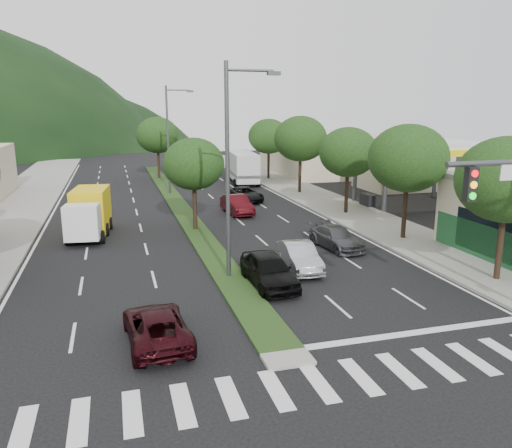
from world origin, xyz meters
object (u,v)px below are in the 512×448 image
object	(u,v)px
car_queue_d	(246,194)
motorhome	(242,167)
tree_r_b	(408,158)
streetlight_mid	(170,135)
streetlight_near	(232,161)
car_queue_c	(237,205)
tree_r_e	(269,136)
tree_r_d	(301,139)
tree_med_near	(194,164)
tree_med_far	(157,135)
sedan_silver	(299,257)
suv_maroon	(157,326)
car_queue_a	(269,270)
car_queue_b	(336,238)
box_truck	(90,214)
tree_r_c	(348,152)
tree_r_a	(507,180)

from	to	relation	value
car_queue_d	motorhome	size ratio (longest dim) A/B	0.51
tree_r_b	streetlight_mid	bearing A→B (deg)	119.32
streetlight_near	car_queue_c	distance (m)	15.63
tree_r_e	car_queue_c	world-z (taller)	tree_r_e
tree_r_d	tree_med_near	bearing A→B (deg)	-135.00
tree_r_b	tree_med_far	world-z (taller)	tree_r_b
streetlight_mid	motorhome	size ratio (longest dim) A/B	1.13
tree_med_near	sedan_silver	xyz separation A→B (m)	(3.69, -9.78, -3.74)
car_queue_c	car_queue_d	distance (m)	5.39
tree_r_e	suv_maroon	distance (m)	41.43
tree_r_e	sedan_silver	xyz separation A→B (m)	(-8.31, -31.78, -4.21)
car_queue_d	car_queue_a	bearing A→B (deg)	-109.77
tree_r_b	car_queue_b	size ratio (longest dim) A/B	1.60
car_queue_b	box_truck	xyz separation A→B (m)	(-13.87, 7.15, 0.75)
tree_r_d	car_queue_c	distance (m)	11.95
streetlight_mid	car_queue_d	size ratio (longest dim) A/B	2.22
tree_r_e	sedan_silver	bearing A→B (deg)	-104.65
streetlight_near	suv_maroon	size ratio (longest dim) A/B	2.28
streetlight_near	car_queue_b	size ratio (longest dim) A/B	2.31
tree_r_b	car_queue_b	xyz separation A→B (m)	(-4.81, -0.63, -4.41)
tree_r_d	car_queue_c	size ratio (longest dim) A/B	1.63
tree_r_e	car_queue_c	xyz separation A→B (m)	(-8.05, -17.62, -4.17)
tree_r_b	tree_med_far	distance (m)	34.18
tree_r_d	box_truck	distance (m)	22.25
suv_maroon	tree_r_e	bearing A→B (deg)	-116.45
tree_r_c	car_queue_c	xyz separation A→B (m)	(-8.05, 2.38, -4.02)
car_queue_c	tree_med_far	bearing A→B (deg)	96.23
tree_r_e	suv_maroon	xyz separation A→B (m)	(-15.93, -38.00, -4.28)
sedan_silver	car_queue_a	xyz separation A→B (m)	(-2.19, -1.85, 0.08)
car_queue_c	streetlight_near	bearing A→B (deg)	-108.74
sedan_silver	tree_r_b	bearing A→B (deg)	28.98
tree_r_a	car_queue_b	size ratio (longest dim) A/B	1.53
motorhome	sedan_silver	bearing A→B (deg)	-93.22
tree_r_c	tree_r_d	world-z (taller)	tree_r_d
car_queue_c	car_queue_d	size ratio (longest dim) A/B	0.98
tree_med_far	car_queue_d	distance (m)	18.19
tree_r_a	tree_r_b	xyz separation A→B (m)	(-0.00, 8.00, 0.22)
streetlight_mid	motorhome	bearing A→B (deg)	33.29
sedan_silver	car_queue_b	size ratio (longest dim) A/B	0.96
streetlight_mid	sedan_silver	xyz separation A→B (m)	(3.49, -24.78, -4.90)
tree_r_e	car_queue_a	size ratio (longest dim) A/B	1.50
suv_maroon	car_queue_a	world-z (taller)	car_queue_a
tree_r_a	car_queue_d	distance (m)	24.51
tree_r_a	car_queue_b	world-z (taller)	tree_r_a
tree_r_e	car_queue_d	xyz separation A→B (m)	(-6.05, -12.62, -4.27)
car_queue_a	car_queue_b	bearing A→B (deg)	39.51
tree_med_far	box_truck	distance (m)	26.59
tree_r_c	sedan_silver	bearing A→B (deg)	-125.19
tree_r_a	tree_r_d	distance (m)	26.00
car_queue_b	motorhome	distance (m)	27.15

